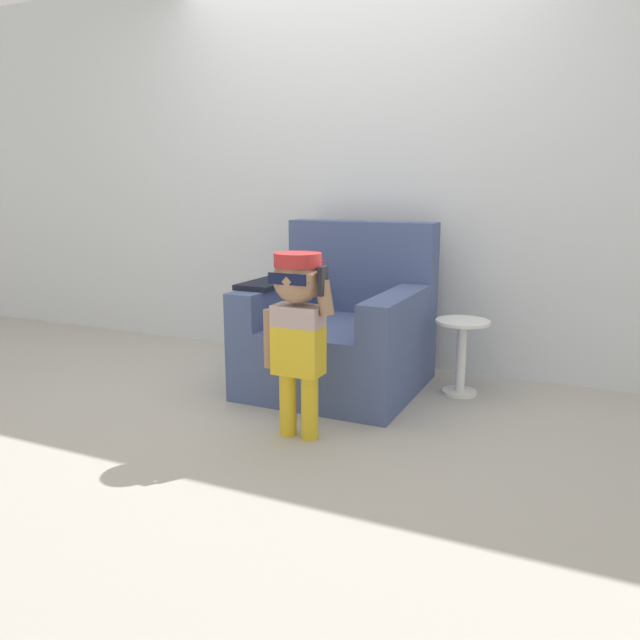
{
  "coord_description": "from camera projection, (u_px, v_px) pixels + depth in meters",
  "views": [
    {
      "loc": [
        1.56,
        -3.22,
        1.17
      ],
      "look_at": [
        0.24,
        -0.35,
        0.49
      ],
      "focal_mm": 35.0,
      "sensor_mm": 36.0,
      "label": 1
    }
  ],
  "objects": [
    {
      "name": "armchair",
      "position": [
        341.0,
        333.0,
        3.68
      ],
      "size": [
        0.95,
        0.95,
        0.96
      ],
      "color": "#475684",
      "rests_on": "ground_plane"
    },
    {
      "name": "side_table",
      "position": [
        461.0,
        349.0,
        3.54
      ],
      "size": [
        0.3,
        0.3,
        0.43
      ],
      "color": "white",
      "rests_on": "ground_plane"
    },
    {
      "name": "wall_back",
      "position": [
        353.0,
        166.0,
        4.08
      ],
      "size": [
        10.0,
        0.05,
        2.6
      ],
      "color": "silver",
      "rests_on": "ground_plane"
    },
    {
      "name": "ground_plane",
      "position": [
        308.0,
        385.0,
        3.75
      ],
      "size": [
        10.0,
        10.0,
        0.0
      ],
      "primitive_type": "plane",
      "color": "#ADA89E"
    },
    {
      "name": "person_child",
      "position": [
        298.0,
        316.0,
        2.86
      ],
      "size": [
        0.36,
        0.27,
        0.88
      ],
      "color": "gold",
      "rests_on": "ground_plane"
    }
  ]
}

